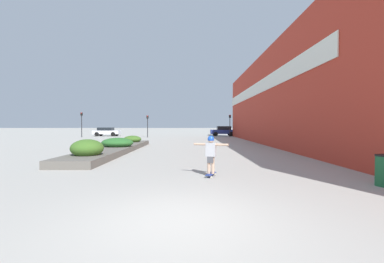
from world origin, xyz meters
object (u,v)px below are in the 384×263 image
object	(u,v)px
skateboard	(210,174)
traffic_light_far_left	(80,121)
skateboarder	(210,151)
traffic_light_left	(146,122)
car_center_left	(222,131)
trash_bin	(383,170)
car_leftmost	(105,131)
traffic_light_right	(229,122)

from	to	relation	value
skateboard	traffic_light_far_left	bearing A→B (deg)	140.35
skateboarder	traffic_light_left	size ratio (longest dim) A/B	0.42
car_center_left	skateboard	bearing A→B (deg)	172.36
skateboard	skateboarder	bearing A→B (deg)	-63.08
trash_bin	car_leftmost	xyz separation A→B (m)	(-19.93, 34.61, 0.29)
traffic_light_far_left	trash_bin	bearing A→B (deg)	-53.86
traffic_light_left	traffic_light_right	world-z (taller)	traffic_light_right
skateboarder	trash_bin	distance (m)	5.35
skateboard	car_center_left	world-z (taller)	car_center_left
traffic_light_right	car_leftmost	bearing A→B (deg)	169.03
traffic_light_left	traffic_light_right	distance (m)	12.28
skateboard	traffic_light_far_left	world-z (taller)	traffic_light_far_left
skateboard	car_center_left	size ratio (longest dim) A/B	0.20
skateboarder	car_center_left	bearing A→B (deg)	102.16
traffic_light_right	car_center_left	bearing A→B (deg)	96.15
traffic_light_right	trash_bin	bearing A→B (deg)	-89.79
car_leftmost	car_center_left	distance (m)	19.34
skateboarder	trash_bin	xyz separation A→B (m)	(5.13, -1.46, -0.45)
skateboard	car_leftmost	world-z (taller)	car_leftmost
car_leftmost	car_center_left	bearing A→B (deg)	91.90
skateboarder	traffic_light_right	world-z (taller)	traffic_light_right
skateboard	traffic_light_right	distance (m)	29.82
car_center_left	traffic_light_far_left	size ratio (longest dim) A/B	1.12
trash_bin	skateboarder	bearing A→B (deg)	164.07
traffic_light_left	car_leftmost	bearing A→B (deg)	149.61
car_center_left	traffic_light_left	bearing A→B (deg)	113.28
skateboard	traffic_light_left	world-z (taller)	traffic_light_left
trash_bin	traffic_light_right	world-z (taller)	traffic_light_right
car_leftmost	car_center_left	xyz separation A→B (m)	(19.33, 0.64, 0.09)
car_leftmost	traffic_light_far_left	size ratio (longest dim) A/B	1.15
skateboarder	traffic_light_left	xyz separation A→B (m)	(-7.25, 28.72, 1.30)
trash_bin	traffic_light_far_left	xyz separation A→B (m)	(-22.26, 30.48, 2.02)
skateboarder	traffic_light_far_left	xyz separation A→B (m)	(-17.13, 29.02, 1.57)
car_leftmost	traffic_light_right	size ratio (longest dim) A/B	1.26
skateboarder	car_center_left	distance (m)	34.09
traffic_light_right	traffic_light_far_left	bearing A→B (deg)	-179.26
trash_bin	skateboard	bearing A→B (deg)	164.07
car_leftmost	traffic_light_left	bearing A→B (deg)	59.61
car_center_left	traffic_light_right	xyz separation A→B (m)	(0.48, -4.48, 1.44)
car_leftmost	traffic_light_right	bearing A→B (deg)	79.03
skateboard	trash_bin	xyz separation A→B (m)	(5.13, -1.46, 0.40)
skateboarder	car_leftmost	world-z (taller)	skateboarder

